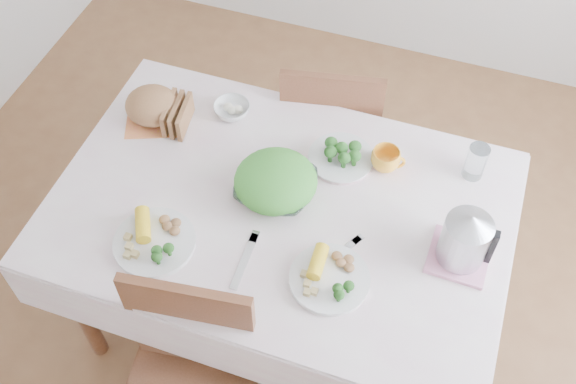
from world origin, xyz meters
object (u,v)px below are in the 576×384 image
(chair_far, at_px, (332,123))
(dinner_plate_left, at_px, (155,243))
(dining_table, at_px, (281,267))
(electric_kettle, at_px, (466,236))
(salad_bowl, at_px, (276,187))
(dinner_plate_right, at_px, (329,279))
(yellow_mug, at_px, (386,160))

(chair_far, height_order, dinner_plate_left, chair_far)
(dining_table, xyz_separation_m, electric_kettle, (0.59, -0.01, 0.51))
(dining_table, height_order, dinner_plate_left, dinner_plate_left)
(dining_table, distance_m, chair_far, 0.69)
(salad_bowl, bearing_deg, dinner_plate_left, -132.49)
(dining_table, relative_size, dinner_plate_right, 5.66)
(salad_bowl, height_order, yellow_mug, yellow_mug)
(dinner_plate_right, distance_m, yellow_mug, 0.49)
(yellow_mug, relative_size, electric_kettle, 0.50)
(dining_table, bearing_deg, dinner_plate_left, -139.78)
(dining_table, xyz_separation_m, salad_bowl, (-0.03, 0.05, 0.42))
(electric_kettle, bearing_deg, chair_far, 137.80)
(dining_table, xyz_separation_m, yellow_mug, (0.28, 0.27, 0.43))
(chair_far, bearing_deg, electric_kettle, 119.72)
(dinner_plate_left, bearing_deg, chair_far, 72.20)
(dinner_plate_left, relative_size, electric_kettle, 1.28)
(dining_table, height_order, electric_kettle, electric_kettle)
(chair_far, relative_size, electric_kettle, 4.41)
(chair_far, relative_size, dinner_plate_right, 3.62)
(yellow_mug, xyz_separation_m, electric_kettle, (0.31, -0.28, 0.08))
(dinner_plate_left, bearing_deg, yellow_mug, 42.03)
(dinner_plate_left, xyz_separation_m, yellow_mug, (0.61, 0.55, 0.03))
(chair_far, relative_size, yellow_mug, 8.86)
(dinner_plate_left, height_order, electric_kettle, electric_kettle)
(electric_kettle, bearing_deg, yellow_mug, 144.36)
(chair_far, xyz_separation_m, dinner_plate_right, (0.25, -0.91, 0.31))
(salad_bowl, relative_size, yellow_mug, 2.56)
(dinner_plate_right, bearing_deg, electric_kettle, 30.75)
(chair_far, height_order, dinner_plate_right, chair_far)
(dining_table, distance_m, dinner_plate_left, 0.58)
(chair_far, distance_m, yellow_mug, 0.61)
(dinner_plate_left, bearing_deg, electric_kettle, 16.21)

